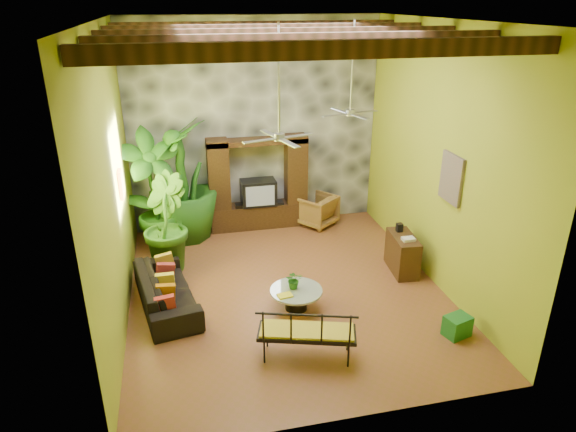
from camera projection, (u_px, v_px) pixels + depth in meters
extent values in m
plane|color=brown|center=(286.00, 289.00, 10.18)|extent=(7.00, 7.00, 0.00)
cube|color=silver|center=(286.00, 20.00, 8.21)|extent=(6.00, 7.00, 0.02)
cube|color=#95A625|center=(254.00, 125.00, 12.34)|extent=(6.00, 0.02, 5.00)
cube|color=#95A625|center=(111.00, 181.00, 8.59)|extent=(0.02, 7.00, 5.00)
cube|color=#95A625|center=(439.00, 158.00, 9.81)|extent=(0.02, 7.00, 5.00)
cube|color=#34363B|center=(255.00, 126.00, 12.28)|extent=(5.98, 0.10, 4.98)
cube|color=#391F12|center=(334.00, 50.00, 5.97)|extent=(5.95, 0.16, 0.22)
cube|color=#391F12|center=(306.00, 41.00, 7.14)|extent=(5.95, 0.16, 0.22)
cube|color=#391F12|center=(286.00, 35.00, 8.30)|extent=(5.95, 0.16, 0.22)
cube|color=#391F12|center=(270.00, 30.00, 9.47)|extent=(5.95, 0.16, 0.22)
cube|color=#391F12|center=(258.00, 27.00, 10.63)|extent=(5.95, 0.16, 0.22)
cube|color=black|center=(259.00, 215.00, 12.88)|extent=(2.40, 0.50, 0.60)
cube|color=black|center=(219.00, 180.00, 12.29)|extent=(0.50, 0.48, 2.00)
cube|color=black|center=(296.00, 175.00, 12.68)|extent=(0.50, 0.48, 2.00)
cube|color=black|center=(257.00, 141.00, 12.13)|extent=(2.40, 0.48, 0.12)
cube|color=black|center=(258.00, 192.00, 12.62)|extent=(0.85, 0.52, 0.62)
cube|color=#8C99A8|center=(260.00, 196.00, 12.37)|extent=(0.70, 0.02, 0.50)
cylinder|color=#A1A1A6|center=(279.00, 82.00, 8.17)|extent=(0.04, 0.04, 1.80)
cylinder|color=#A1A1A6|center=(279.00, 137.00, 8.52)|extent=(0.18, 0.18, 0.12)
cube|color=#A1A1A6|center=(298.00, 136.00, 8.69)|extent=(0.58, 0.26, 0.01)
cube|color=#A1A1A6|center=(270.00, 134.00, 8.82)|extent=(0.26, 0.58, 0.01)
cube|color=#A1A1A6|center=(260.00, 141.00, 8.38)|extent=(0.58, 0.26, 0.01)
cube|color=#A1A1A6|center=(289.00, 143.00, 8.24)|extent=(0.26, 0.58, 0.01)
cylinder|color=#A1A1A6|center=(352.00, 66.00, 9.97)|extent=(0.04, 0.04, 1.80)
cylinder|color=#A1A1A6|center=(350.00, 113.00, 10.32)|extent=(0.18, 0.18, 0.12)
cube|color=#A1A1A6|center=(365.00, 112.00, 10.49)|extent=(0.58, 0.26, 0.01)
cube|color=#A1A1A6|center=(340.00, 110.00, 10.62)|extent=(0.26, 0.58, 0.01)
cube|color=#A1A1A6|center=(335.00, 115.00, 10.18)|extent=(0.58, 0.26, 0.01)
cube|color=#A1A1A6|center=(361.00, 117.00, 10.04)|extent=(0.26, 0.58, 0.01)
cube|color=orange|center=(121.00, 184.00, 9.65)|extent=(0.06, 0.32, 0.55)
cube|color=#255F87|center=(451.00, 178.00, 9.34)|extent=(0.06, 0.70, 0.90)
imported|color=black|center=(166.00, 290.00, 9.53)|extent=(1.28, 2.41, 0.67)
imported|color=olive|center=(317.00, 210.00, 12.94)|extent=(1.19, 1.19, 0.78)
imported|color=#26641A|center=(153.00, 192.00, 11.31)|extent=(1.72, 1.45, 2.78)
imported|color=#2A5E18|center=(164.00, 223.00, 10.61)|extent=(1.15, 1.31, 2.06)
imported|color=#235B18|center=(182.00, 181.00, 11.86)|extent=(1.85, 1.85, 2.86)
cylinder|color=black|center=(296.00, 300.00, 9.49)|extent=(0.41, 0.41, 0.36)
cylinder|color=#ABB6B1|center=(296.00, 291.00, 9.41)|extent=(0.97, 0.97, 0.04)
imported|color=#27671B|center=(294.00, 280.00, 9.40)|extent=(0.35, 0.32, 0.34)
cube|color=gold|center=(285.00, 295.00, 9.20)|extent=(0.29, 0.22, 0.03)
cube|color=black|center=(307.00, 333.00, 8.11)|extent=(1.63, 0.95, 0.06)
cube|color=gold|center=(307.00, 331.00, 8.10)|extent=(1.54, 0.88, 0.06)
cube|color=black|center=(312.00, 329.00, 7.76)|extent=(1.49, 0.49, 0.54)
cube|color=#391D12|center=(402.00, 254.00, 10.73)|extent=(0.54, 1.04, 0.80)
cube|color=#1C6C31|center=(457.00, 326.00, 8.73)|extent=(0.50, 0.42, 0.37)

